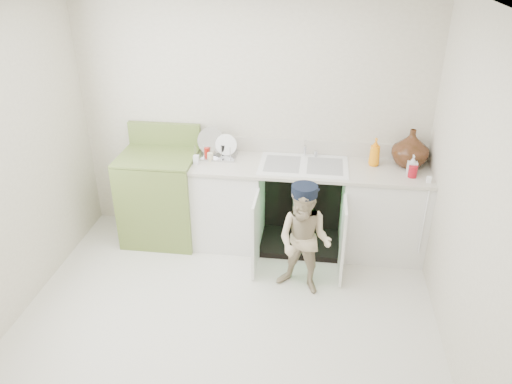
{
  "coord_description": "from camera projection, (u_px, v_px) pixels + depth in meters",
  "views": [
    {
      "loc": [
        0.67,
        -3.2,
        2.89
      ],
      "look_at": [
        0.15,
        0.7,
        0.84
      ],
      "focal_mm": 35.0,
      "sensor_mm": 36.0,
      "label": 1
    }
  ],
  "objects": [
    {
      "name": "ground",
      "position": [
        227.0,
        317.0,
        4.22
      ],
      "size": [
        3.5,
        3.5,
        0.0
      ],
      "primitive_type": "plane",
      "color": "beige",
      "rests_on": "ground"
    },
    {
      "name": "room_shell",
      "position": [
        223.0,
        185.0,
        3.65
      ],
      "size": [
        6.0,
        5.5,
        1.26
      ],
      "color": "beige",
      "rests_on": "ground"
    },
    {
      "name": "counter_run",
      "position": [
        306.0,
        203.0,
        5.0
      ],
      "size": [
        2.44,
        1.02,
        1.26
      ],
      "color": "white",
      "rests_on": "ground"
    },
    {
      "name": "avocado_stove",
      "position": [
        161.0,
        195.0,
        5.15
      ],
      "size": [
        0.75,
        0.65,
        1.17
      ],
      "color": "olive",
      "rests_on": "ground"
    },
    {
      "name": "repair_worker",
      "position": [
        304.0,
        240.0,
        4.32
      ],
      "size": [
        0.59,
        0.66,
        1.04
      ],
      "rotation": [
        0.0,
        0.0,
        -0.31
      ],
      "color": "tan",
      "rests_on": "ground"
    }
  ]
}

